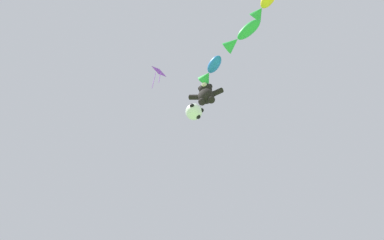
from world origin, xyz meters
TOP-DOWN VIEW (x-y plane):
  - teddy_bear_kite at (1.06, 7.44)m, footprint 1.85×0.82m
  - soccer_ball_kite at (0.42, 7.44)m, footprint 0.88×0.87m
  - fish_kite_cobalt at (1.53, 6.60)m, footprint 1.57×1.59m
  - fish_kite_emerald at (3.33, 5.25)m, footprint 2.08×1.51m
  - fish_kite_goldfin at (4.70, 4.21)m, footprint 1.55×1.54m
  - diamond_kite at (-1.70, 6.85)m, footprint 0.69×0.90m

SIDE VIEW (x-z plane):
  - soccer_ball_kite at x=0.42m, z-range 11.22..12.03m
  - teddy_bear_kite at x=1.06m, z-range 12.26..14.14m
  - fish_kite_cobalt at x=1.53m, z-range 13.72..14.43m
  - fish_kite_emerald at x=3.33m, z-range 13.80..14.48m
  - fish_kite_goldfin at x=4.70m, z-range 14.30..15.00m
  - diamond_kite at x=-1.70m, z-range 14.88..17.81m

